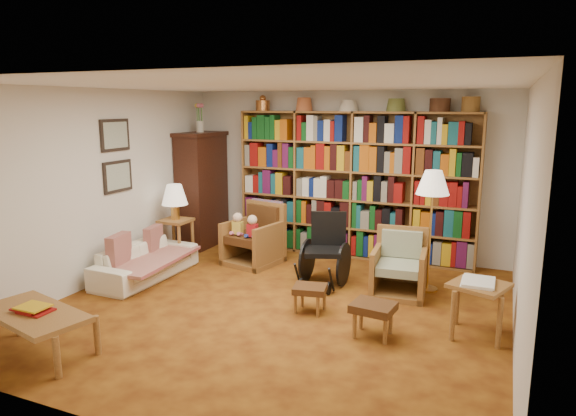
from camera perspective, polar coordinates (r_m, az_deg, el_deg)
The scene contains 23 objects.
floor at distance 6.02m, azimuth -1.22°, elevation -10.99°, with size 5.00×5.00×0.00m, color #955A17.
ceiling at distance 5.57m, azimuth -1.34°, elevation 13.53°, with size 5.00×5.00×0.00m, color white.
wall_back at distance 7.98m, azimuth 6.21°, elevation 3.83°, with size 5.00×5.00×0.00m, color silver.
wall_front at distance 3.61m, azimuth -18.08°, elevation -5.99°, with size 5.00×5.00×0.00m, color silver.
wall_left at distance 7.06m, azimuth -20.08°, elevation 2.22°, with size 5.00×5.00×0.00m, color silver.
wall_right at distance 5.17m, azimuth 24.82°, elevation -1.30°, with size 5.00×5.00×0.00m, color silver.
bookshelf at distance 7.77m, azimuth 7.23°, elevation 3.01°, with size 3.60×0.30×2.42m.
curio_cabinet at distance 8.52m, azimuth -9.53°, elevation 2.20°, with size 0.50×0.95×2.40m.
framed_pictures at distance 7.22m, azimuth -18.53°, elevation 5.51°, with size 0.03×0.52×0.97m.
sofa at distance 7.18m, azimuth -15.53°, elevation -5.73°, with size 0.62×1.57×0.46m, color white.
sofa_throw at distance 7.13m, azimuth -15.24°, elevation -5.25°, with size 0.78×1.45×0.04m, color beige.
cushion_left at distance 7.46m, azimuth -14.73°, elevation -3.28°, with size 0.12×0.37×0.37m, color maroon.
cushion_right at distance 6.94m, azimuth -18.27°, elevation -4.58°, with size 0.13×0.42×0.42m, color maroon.
side_table_lamp at distance 7.82m, azimuth -12.33°, elevation -2.40°, with size 0.42×0.42×0.62m.
table_lamp at distance 7.72m, azimuth -12.49°, elevation 1.33°, with size 0.38×0.38×0.52m.
armchair_leather at distance 7.59m, azimuth -3.61°, elevation -3.33°, with size 0.84×0.87×0.89m.
armchair_sage at distance 6.53m, azimuth 12.36°, elevation -6.61°, with size 0.69×0.72×0.80m.
wheelchair at distance 6.67m, azimuth 4.13°, elevation -4.88°, with size 0.58×0.75×0.93m.
floor_lamp at distance 6.46m, azimuth 15.78°, elevation 2.20°, with size 0.40×0.40×1.52m.
side_table_papers at distance 5.50m, azimuth 20.43°, elevation -8.75°, with size 0.64×0.64×0.59m.
footstool_a at distance 5.82m, azimuth 2.45°, elevation -9.16°, with size 0.41×0.37×0.31m.
footstool_b at distance 5.29m, azimuth 9.45°, elevation -11.06°, with size 0.45×0.39×0.35m.
coffee_table at distance 5.36m, azimuth -26.37°, elevation -10.76°, with size 1.21×0.80×0.48m.
Camera 1 is at (2.31, -5.06, 2.29)m, focal length 32.00 mm.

